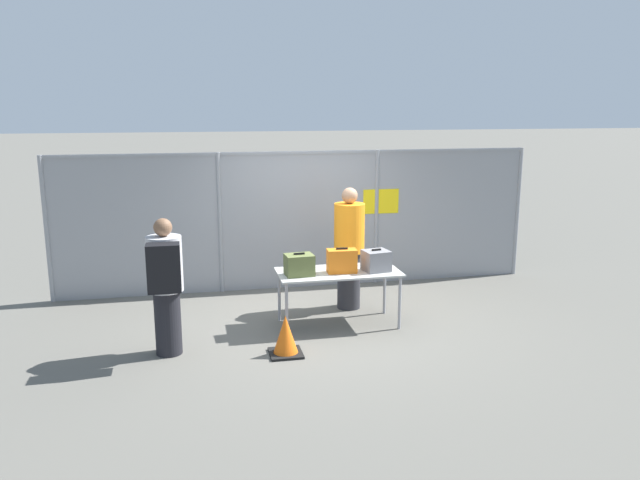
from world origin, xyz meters
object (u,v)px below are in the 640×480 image
at_px(traveler_hooded, 166,282).
at_px(suitcase_orange, 342,261).
at_px(traffic_cone, 286,337).
at_px(suitcase_olive, 299,265).
at_px(suitcase_grey, 376,261).
at_px(inspection_table, 338,276).
at_px(utility_trailer, 373,238).
at_px(security_worker_near, 349,247).

bearing_deg(traveler_hooded, suitcase_orange, -4.07).
bearing_deg(traffic_cone, suitcase_olive, 68.52).
xyz_separation_m(traveler_hooded, traffic_cone, (1.36, -0.27, -0.68)).
relative_size(suitcase_grey, traffic_cone, 0.77).
height_order(suitcase_orange, traveler_hooded, traveler_hooded).
bearing_deg(traveler_hooded, inspection_table, -2.30).
relative_size(suitcase_orange, utility_trailer, 0.10).
xyz_separation_m(suitcase_olive, suitcase_grey, (1.04, 0.00, 0.00)).
distance_m(inspection_table, security_worker_near, 0.78).
bearing_deg(suitcase_orange, suitcase_olive, -178.48).
bearing_deg(suitcase_grey, inspection_table, 171.19).
bearing_deg(suitcase_olive, utility_trailer, 60.19).
distance_m(inspection_table, traveler_hooded, 2.30).
relative_size(suitcase_orange, traveler_hooded, 0.24).
distance_m(traveler_hooded, utility_trailer, 5.66).
height_order(suitcase_grey, traveler_hooded, traveler_hooded).
height_order(suitcase_orange, suitcase_grey, suitcase_orange).
height_order(suitcase_grey, utility_trailer, suitcase_grey).
height_order(utility_trailer, traffic_cone, utility_trailer).
distance_m(inspection_table, suitcase_grey, 0.54).
height_order(inspection_table, traveler_hooded, traveler_hooded).
bearing_deg(suitcase_olive, suitcase_grey, 0.26).
xyz_separation_m(suitcase_olive, suitcase_orange, (0.57, 0.02, 0.02)).
xyz_separation_m(suitcase_orange, utility_trailer, (1.53, 3.65, -0.54)).
bearing_deg(inspection_table, suitcase_orange, -67.60).
height_order(traveler_hooded, utility_trailer, traveler_hooded).
bearing_deg(suitcase_grey, traveler_hooded, -168.98).
bearing_deg(suitcase_orange, suitcase_grey, -1.28).
relative_size(inspection_table, suitcase_orange, 4.10).
bearing_deg(suitcase_olive, suitcase_orange, 1.52).
bearing_deg(utility_trailer, inspection_table, -113.46).
xyz_separation_m(inspection_table, suitcase_grey, (0.50, -0.08, 0.20)).
xyz_separation_m(suitcase_orange, security_worker_near, (0.29, 0.74, 0.01)).
bearing_deg(security_worker_near, inspection_table, 53.62).
relative_size(inspection_table, suitcase_olive, 4.29).
xyz_separation_m(inspection_table, suitcase_olive, (-0.54, -0.08, 0.20)).
distance_m(suitcase_olive, suitcase_grey, 1.04).
xyz_separation_m(inspection_table, traffic_cone, (-0.85, -0.87, -0.46)).
distance_m(inspection_table, traffic_cone, 1.30).
height_order(suitcase_grey, traffic_cone, suitcase_grey).
bearing_deg(security_worker_near, utility_trailer, -124.03).
relative_size(inspection_table, traffic_cone, 3.34).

